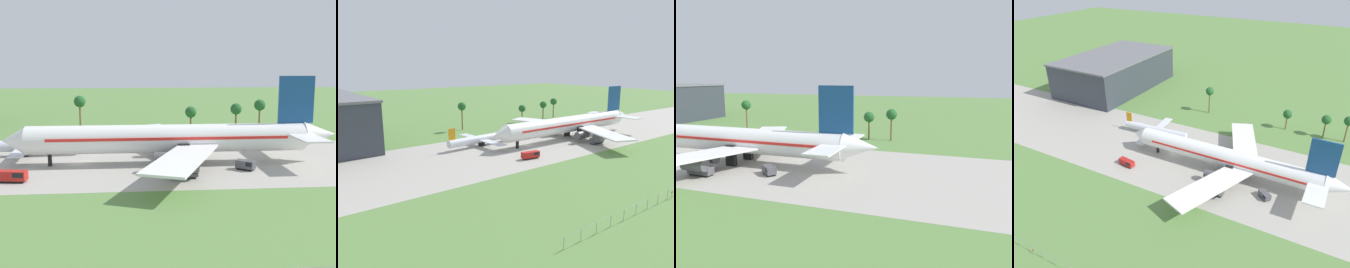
{
  "view_description": "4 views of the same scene",
  "coord_description": "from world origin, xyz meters",
  "views": [
    {
      "loc": [
        11.95,
        -92.15,
        21.77
      ],
      "look_at": [
        19.88,
        -1.75,
        6.66
      ],
      "focal_mm": 45.0,
      "sensor_mm": 36.0,
      "label": 1
    },
    {
      "loc": [
        -74.96,
        -86.07,
        27.87
      ],
      "look_at": [
        -10.57,
        -1.75,
        5.66
      ],
      "focal_mm": 35.0,
      "sensor_mm": 36.0,
      "label": 2
    },
    {
      "loc": [
        73.34,
        -68.23,
        20.96
      ],
      "look_at": [
        50.33,
        -1.75,
        8.75
      ],
      "focal_mm": 35.0,
      "sensor_mm": 36.0,
      "label": 3
    },
    {
      "loc": [
        50.43,
        -86.95,
        62.09
      ],
      "look_at": [
        0.55,
        5.0,
        6.0
      ],
      "focal_mm": 35.0,
      "sensor_mm": 36.0,
      "label": 4
    }
  ],
  "objects": [
    {
      "name": "ground_plane",
      "position": [
        0.0,
        0.0,
        0.0
      ],
      "size": [
        600.0,
        600.0,
        0.0
      ],
      "primitive_type": "plane",
      "color": "#5B8442"
    },
    {
      "name": "taxiway_strip",
      "position": [
        0.0,
        0.0,
        0.01
      ],
      "size": [
        320.0,
        44.0,
        0.02
      ],
      "color": "#A8A399",
      "rests_on": "ground_plane"
    },
    {
      "name": "jet_airliner",
      "position": [
        21.62,
        -1.75,
        5.6
      ],
      "size": [
        73.54,
        58.35,
        19.23
      ],
      "color": "white",
      "rests_on": "ground_plane"
    },
    {
      "name": "regional_aircraft",
      "position": [
        -13.57,
        8.78,
        2.54
      ],
      "size": [
        26.73,
        24.11,
        7.72
      ],
      "color": "silver",
      "rests_on": "ground_plane"
    },
    {
      "name": "baggage_tug",
      "position": [
        -10.29,
        -13.99,
        1.19
      ],
      "size": [
        5.96,
        2.82,
        2.19
      ],
      "color": "black",
      "rests_on": "ground_plane"
    },
    {
      "name": "fuel_truck",
      "position": [
        21.93,
        -13.88,
        1.2
      ],
      "size": [
        5.84,
        2.22,
        2.21
      ],
      "color": "black",
      "rests_on": "ground_plane"
    },
    {
      "name": "catering_van",
      "position": [
        35.59,
        -8.78,
        1.11
      ],
      "size": [
        4.28,
        3.98,
        2.03
      ],
      "color": "black",
      "rests_on": "ground_plane"
    },
    {
      "name": "perimeter_fence",
      "position": [
        0.0,
        -55.0,
        1.45
      ],
      "size": [
        80.1,
        0.1,
        2.1
      ],
      "color": "gray",
      "rests_on": "ground_plane"
    },
    {
      "name": "no_stopping_sign",
      "position": [
        -6.81,
        -55.31,
        1.05
      ],
      "size": [
        0.44,
        0.08,
        1.68
      ],
      "color": "gray",
      "rests_on": "ground_plane"
    },
    {
      "name": "terminal_building",
      "position": [
        -62.59,
        46.86,
        8.76
      ],
      "size": [
        36.72,
        61.2,
        17.49
      ],
      "color": "#333842",
      "rests_on": "ground_plane"
    },
    {
      "name": "palm_tree_row",
      "position": [
        31.15,
        38.97,
        8.2
      ],
      "size": [
        60.39,
        3.6,
        12.21
      ],
      "color": "brown",
      "rests_on": "ground_plane"
    }
  ]
}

